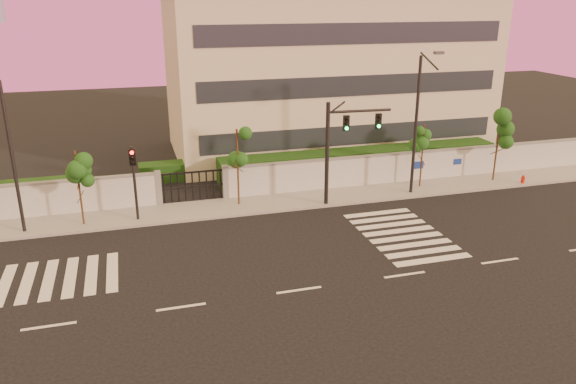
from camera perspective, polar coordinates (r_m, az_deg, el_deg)
name	(u,v)px	position (r m, az deg, el deg)	size (l,w,h in m)	color
ground	(299,290)	(24.38, 1.12, -9.94)	(120.00, 120.00, 0.00)	black
sidewalk	(247,205)	(33.60, -4.18, -1.35)	(60.00, 3.00, 0.15)	gray
perimeter_wall	(243,182)	(34.67, -4.58, 1.05)	(60.00, 0.36, 2.20)	#A9ACB1
hedge_row	(250,172)	(37.51, -3.84, 2.09)	(41.00, 4.25, 1.80)	black
institutional_building	(326,73)	(45.35, 3.88, 12.01)	(24.40, 12.40, 12.25)	beige
road_markings	(245,257)	(27.26, -4.43, -6.63)	(57.00, 7.62, 0.02)	silver
street_tree_c	(78,171)	(31.65, -20.59, 1.98)	(1.33, 1.06, 4.28)	#382314
street_tree_d	(238,150)	(32.67, -5.14, 4.27)	(1.40, 1.11, 4.71)	#382314
street_tree_e	(423,141)	(36.89, 13.59, 5.03)	(1.31, 1.04, 4.27)	#382314
street_tree_f	(499,130)	(39.49, 20.67, 5.94)	(1.49, 1.19, 4.89)	#382314
traffic_signal_main	(340,141)	(32.80, 5.33, 5.19)	(3.95, 0.45, 6.24)	black
traffic_signal_secondary	(134,175)	(31.52, -15.38, 1.69)	(0.34, 0.33, 4.32)	black
streetlight_west	(10,151)	(31.36, -26.36, 3.74)	(0.50, 2.03, 8.44)	black
streetlight_east	(418,119)	(34.97, 13.05, 7.22)	(0.54, 2.17, 9.02)	black
fire_hydrant	(523,180)	(40.30, 22.75, 1.11)	(0.28, 0.26, 0.70)	red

